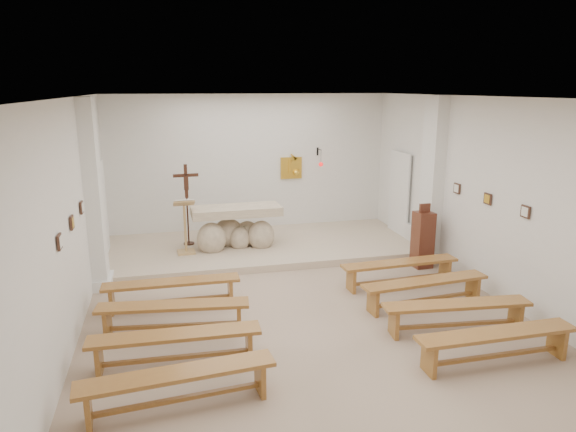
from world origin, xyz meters
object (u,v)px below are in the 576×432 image
object	(u,v)px
donation_pedestal	(423,239)
bench_left_front	(172,288)
bench_right_second	(425,287)
lectern	(185,226)
bench_left_second	(174,311)
bench_right_third	(456,310)
bench_right_fourth	(496,340)
crucifix_stand	(187,199)
altar	(236,230)
bench_right_front	(400,268)
bench_left_third	(175,341)
bench_left_fourth	(178,381)

from	to	relation	value
donation_pedestal	bench_left_front	distance (m)	5.19
donation_pedestal	bench_right_second	distance (m)	2.08
lectern	donation_pedestal	world-z (taller)	lectern
lectern	bench_left_front	bearing A→B (deg)	-100.46
bench_left_second	bench_right_second	distance (m)	4.19
bench_right_third	bench_right_fourth	size ratio (longest dim) A/B	1.01
crucifix_stand	bench_left_second	distance (m)	4.23
bench_left_second	lectern	bearing A→B (deg)	91.74
bench_right_fourth	altar	bearing A→B (deg)	115.77
bench_left_front	bench_left_second	bearing A→B (deg)	-89.08
bench_left_second	crucifix_stand	bearing A→B (deg)	91.40
bench_left_second	donation_pedestal	bearing A→B (deg)	27.44
donation_pedestal	bench_left_front	world-z (taller)	donation_pedestal
crucifix_stand	bench_right_front	xyz separation A→B (m)	(3.74, -3.14, -0.86)
altar	crucifix_stand	size ratio (longest dim) A/B	1.08
bench_left_front	bench_right_fourth	size ratio (longest dim) A/B	1.00
bench_left_second	bench_right_third	world-z (taller)	same
bench_left_second	bench_right_third	xyz separation A→B (m)	(4.19, -0.98, 0.00)
bench_left_second	bench_left_third	world-z (taller)	same
donation_pedestal	bench_right_front	xyz separation A→B (m)	(-0.92, -0.87, -0.24)
lectern	crucifix_stand	xyz separation A→B (m)	(0.09, 0.65, 0.46)
bench_left_third	lectern	bearing A→B (deg)	87.54
altar	bench_left_fourth	size ratio (longest dim) A/B	0.87
altar	bench_left_front	bearing A→B (deg)	-119.84
altar	bench_right_front	distance (m)	3.83
bench_right_second	bench_right_front	bearing A→B (deg)	85.23
altar	bench_left_front	size ratio (longest dim) A/B	0.87
altar	bench_right_second	size ratio (longest dim) A/B	0.87
crucifix_stand	lectern	bearing A→B (deg)	-100.92
donation_pedestal	bench_left_fourth	xyz separation A→B (m)	(-5.11, -3.80, -0.24)
bench_left_front	bench_left_fourth	xyz separation A→B (m)	(0.00, -2.93, 0.00)
altar	crucifix_stand	bearing A→B (deg)	154.88
bench_right_second	bench_left_third	world-z (taller)	same
bench_left_fourth	donation_pedestal	bearing A→B (deg)	31.45
donation_pedestal	bench_left_fourth	size ratio (longest dim) A/B	0.59
bench_left_second	bench_left_third	bearing A→B (deg)	-82.43
bench_left_third	donation_pedestal	bearing A→B (deg)	31.02
bench_left_front	bench_right_fourth	world-z (taller)	same
donation_pedestal	bench_left_fourth	bearing A→B (deg)	-146.44
crucifix_stand	altar	bearing A→B (deg)	-26.93
bench_left_third	bench_right_fourth	xyz separation A→B (m)	(4.19, -0.98, 0.00)
bench_left_third	crucifix_stand	bearing A→B (deg)	87.11
altar	bench_right_third	size ratio (longest dim) A/B	0.87
bench_left_fourth	bench_right_fourth	bearing A→B (deg)	-5.17
bench_right_front	bench_left_fourth	world-z (taller)	same
lectern	bench_right_third	xyz separation A→B (m)	(3.83, -4.44, -0.40)
altar	bench_left_second	distance (m)	3.95
bench_right_front	bench_right_third	world-z (taller)	same
lectern	bench_left_third	bearing A→B (deg)	-96.92
bench_right_second	bench_left_fourth	xyz separation A→B (m)	(-4.19, -1.95, 0.00)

